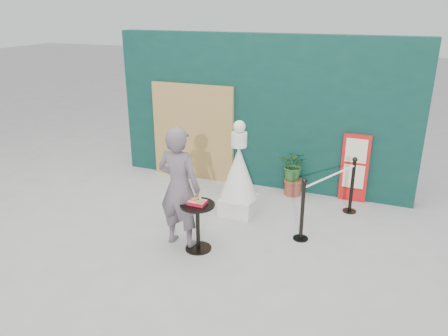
# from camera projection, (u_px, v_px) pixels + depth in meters

# --- Properties ---
(ground) EXTENTS (60.00, 60.00, 0.00)m
(ground) POSITION_uv_depth(u_px,v_px,m) (194.00, 258.00, 6.39)
(ground) COLOR #ADAAA5
(ground) RESTS_ON ground
(back_wall) EXTENTS (6.00, 0.30, 3.00)m
(back_wall) POSITION_uv_depth(u_px,v_px,m) (261.00, 112.00, 8.61)
(back_wall) COLOR #092C2A
(back_wall) RESTS_ON ground
(bamboo_fence) EXTENTS (1.80, 0.08, 2.00)m
(bamboo_fence) POSITION_uv_depth(u_px,v_px,m) (193.00, 132.00, 9.09)
(bamboo_fence) COLOR tan
(bamboo_fence) RESTS_ON ground
(woman) EXTENTS (0.71, 0.49, 1.88)m
(woman) POSITION_uv_depth(u_px,v_px,m) (179.00, 188.00, 6.48)
(woman) COLOR #685963
(woman) RESTS_ON ground
(menu_board) EXTENTS (0.50, 0.07, 1.30)m
(menu_board) POSITION_uv_depth(u_px,v_px,m) (354.00, 168.00, 8.07)
(menu_board) COLOR red
(menu_board) RESTS_ON ground
(statue) EXTENTS (0.66, 0.66, 1.70)m
(statue) POSITION_uv_depth(u_px,v_px,m) (239.00, 177.00, 7.56)
(statue) COLOR white
(statue) RESTS_ON ground
(cafe_table) EXTENTS (0.52, 0.52, 0.75)m
(cafe_table) POSITION_uv_depth(u_px,v_px,m) (198.00, 219.00, 6.47)
(cafe_table) COLOR black
(cafe_table) RESTS_ON ground
(food_basket) EXTENTS (0.26, 0.19, 0.11)m
(food_basket) POSITION_uv_depth(u_px,v_px,m) (198.00, 202.00, 6.37)
(food_basket) COLOR red
(food_basket) RESTS_ON cafe_table
(planter) EXTENTS (0.54, 0.46, 0.91)m
(planter) POSITION_uv_depth(u_px,v_px,m) (294.00, 169.00, 8.38)
(planter) COLOR brown
(planter) RESTS_ON ground
(stanchion_barrier) EXTENTS (0.84, 1.54, 1.03)m
(stanchion_barrier) POSITION_uv_depth(u_px,v_px,m) (329.00, 198.00, 7.21)
(stanchion_barrier) COLOR black
(stanchion_barrier) RESTS_ON ground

